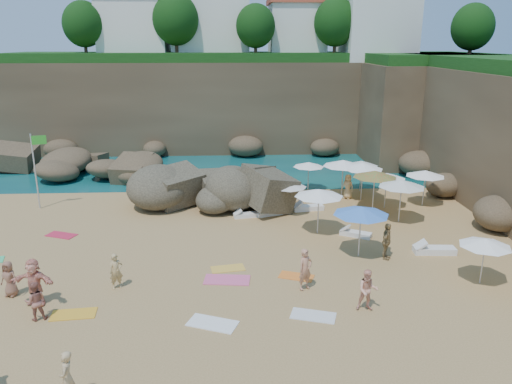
{
  "coord_description": "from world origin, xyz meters",
  "views": [
    {
      "loc": [
        0.68,
        -22.57,
        9.74
      ],
      "look_at": [
        2.0,
        3.0,
        2.0
      ],
      "focal_mm": 35.0,
      "sensor_mm": 36.0,
      "label": 1
    }
  ],
  "objects_px": {
    "parasol_0": "(309,165)",
    "person_stand_0": "(116,271)",
    "person_stand_1": "(35,301)",
    "person_stand_2": "(257,193)",
    "rock_outcrop": "(211,203)",
    "parasol_1": "(361,163)",
    "flag_pole": "(36,161)",
    "person_stand_3": "(387,241)",
    "person_stand_6": "(67,377)",
    "person_stand_5": "(166,199)",
    "lounger_0": "(247,215)",
    "parasol_2": "(402,183)",
    "person_stand_4": "(348,187)"
  },
  "relations": [
    {
      "from": "parasol_0",
      "to": "person_stand_0",
      "type": "relative_size",
      "value": 1.39
    },
    {
      "from": "person_stand_1",
      "to": "person_stand_2",
      "type": "xyz_separation_m",
      "value": [
        8.74,
        12.91,
        -0.0
      ]
    },
    {
      "from": "rock_outcrop",
      "to": "person_stand_0",
      "type": "height_order",
      "value": "person_stand_0"
    },
    {
      "from": "parasol_1",
      "to": "person_stand_1",
      "type": "distance_m",
      "value": 22.23
    },
    {
      "from": "parasol_1",
      "to": "person_stand_2",
      "type": "relative_size",
      "value": 1.5
    },
    {
      "from": "rock_outcrop",
      "to": "flag_pole",
      "type": "distance_m",
      "value": 10.63
    },
    {
      "from": "flag_pole",
      "to": "person_stand_3",
      "type": "xyz_separation_m",
      "value": [
        18.67,
        -8.34,
        -2.05
      ]
    },
    {
      "from": "parasol_1",
      "to": "person_stand_6",
      "type": "bearing_deg",
      "value": -123.74
    },
    {
      "from": "rock_outcrop",
      "to": "flag_pole",
      "type": "height_order",
      "value": "flag_pole"
    },
    {
      "from": "parasol_1",
      "to": "person_stand_5",
      "type": "xyz_separation_m",
      "value": [
        -12.58,
        -3.61,
        -1.17
      ]
    },
    {
      "from": "person_stand_2",
      "to": "person_stand_6",
      "type": "bearing_deg",
      "value": 81.57
    },
    {
      "from": "rock_outcrop",
      "to": "person_stand_1",
      "type": "bearing_deg",
      "value": -113.38
    },
    {
      "from": "rock_outcrop",
      "to": "lounger_0",
      "type": "distance_m",
      "value": 3.56
    },
    {
      "from": "person_stand_0",
      "to": "person_stand_3",
      "type": "height_order",
      "value": "person_stand_3"
    },
    {
      "from": "parasol_2",
      "to": "rock_outcrop",
      "type": "bearing_deg",
      "value": 159.53
    },
    {
      "from": "lounger_0",
      "to": "person_stand_3",
      "type": "relative_size",
      "value": 0.89
    },
    {
      "from": "parasol_2",
      "to": "person_stand_3",
      "type": "relative_size",
      "value": 1.47
    },
    {
      "from": "person_stand_1",
      "to": "person_stand_4",
      "type": "distance_m",
      "value": 20.21
    },
    {
      "from": "rock_outcrop",
      "to": "person_stand_4",
      "type": "bearing_deg",
      "value": 2.8
    },
    {
      "from": "parasol_1",
      "to": "person_stand_5",
      "type": "bearing_deg",
      "value": -163.99
    },
    {
      "from": "lounger_0",
      "to": "person_stand_0",
      "type": "distance_m",
      "value": 10.16
    },
    {
      "from": "parasol_1",
      "to": "person_stand_2",
      "type": "height_order",
      "value": "parasol_1"
    },
    {
      "from": "parasol_0",
      "to": "person_stand_0",
      "type": "distance_m",
      "value": 16.86
    },
    {
      "from": "person_stand_3",
      "to": "person_stand_5",
      "type": "xyz_separation_m",
      "value": [
        -11.02,
        7.34,
        -0.11
      ]
    },
    {
      "from": "lounger_0",
      "to": "person_stand_3",
      "type": "height_order",
      "value": "person_stand_3"
    },
    {
      "from": "person_stand_0",
      "to": "person_stand_4",
      "type": "height_order",
      "value": "person_stand_4"
    },
    {
      "from": "person_stand_0",
      "to": "person_stand_6",
      "type": "relative_size",
      "value": 0.94
    },
    {
      "from": "person_stand_6",
      "to": "parasol_0",
      "type": "bearing_deg",
      "value": 150.25
    },
    {
      "from": "person_stand_0",
      "to": "person_stand_5",
      "type": "height_order",
      "value": "person_stand_5"
    },
    {
      "from": "parasol_0",
      "to": "person_stand_6",
      "type": "distance_m",
      "value": 22.63
    },
    {
      "from": "person_stand_5",
      "to": "person_stand_6",
      "type": "distance_m",
      "value": 16.42
    },
    {
      "from": "flag_pole",
      "to": "person_stand_4",
      "type": "bearing_deg",
      "value": 3.07
    },
    {
      "from": "parasol_0",
      "to": "person_stand_3",
      "type": "xyz_separation_m",
      "value": [
        1.93,
        -11.28,
        -0.94
      ]
    },
    {
      "from": "parasol_1",
      "to": "person_stand_4",
      "type": "bearing_deg",
      "value": -127.59
    },
    {
      "from": "flag_pole",
      "to": "rock_outcrop",
      "type": "bearing_deg",
      "value": 3.29
    },
    {
      "from": "person_stand_2",
      "to": "person_stand_0",
      "type": "bearing_deg",
      "value": 70.43
    },
    {
      "from": "parasol_2",
      "to": "person_stand_2",
      "type": "bearing_deg",
      "value": 156.47
    },
    {
      "from": "parasol_2",
      "to": "person_stand_3",
      "type": "bearing_deg",
      "value": -114.64
    },
    {
      "from": "person_stand_1",
      "to": "parasol_2",
      "type": "bearing_deg",
      "value": -167.42
    },
    {
      "from": "flag_pole",
      "to": "lounger_0",
      "type": "height_order",
      "value": "flag_pole"
    },
    {
      "from": "person_stand_1",
      "to": "rock_outcrop",
      "type": "bearing_deg",
      "value": -130.64
    },
    {
      "from": "person_stand_3",
      "to": "person_stand_4",
      "type": "height_order",
      "value": "person_stand_3"
    },
    {
      "from": "flag_pole",
      "to": "person_stand_6",
      "type": "relative_size",
      "value": 2.88
    },
    {
      "from": "flag_pole",
      "to": "parasol_2",
      "type": "distance_m",
      "value": 21.22
    },
    {
      "from": "person_stand_1",
      "to": "person_stand_6",
      "type": "bearing_deg",
      "value": 101.92
    },
    {
      "from": "parasol_0",
      "to": "lounger_0",
      "type": "bearing_deg",
      "value": -130.09
    },
    {
      "from": "parasol_0",
      "to": "person_stand_0",
      "type": "height_order",
      "value": "parasol_0"
    },
    {
      "from": "rock_outcrop",
      "to": "person_stand_4",
      "type": "xyz_separation_m",
      "value": [
        8.81,
        0.43,
        0.8
      ]
    },
    {
      "from": "parasol_2",
      "to": "person_stand_0",
      "type": "height_order",
      "value": "parasol_2"
    },
    {
      "from": "person_stand_6",
      "to": "person_stand_1",
      "type": "bearing_deg",
      "value": -154.69
    }
  ]
}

